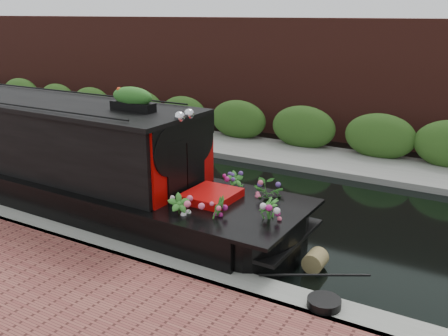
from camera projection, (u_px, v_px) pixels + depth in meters
The scene contains 8 objects.
ground at pixel (221, 201), 11.55m from camera, with size 80.00×80.00×0.00m, color black.
near_bank_coping at pixel (126, 260), 8.83m from camera, with size 40.00×0.60×0.50m, color gray.
far_bank_path at pixel (291, 157), 15.01m from camera, with size 40.00×2.40×0.34m, color gray.
far_hedge at pixel (303, 151), 15.76m from camera, with size 40.00×1.10×2.80m, color #2E551C.
far_brick_wall at pixel (325, 137), 17.49m from camera, with size 40.00×1.00×8.00m, color #4D201A.
narrowboat at pixel (27, 159), 11.62m from camera, with size 13.10×2.53×3.08m.
rope_fender at pixel (315, 261), 8.43m from camera, with size 0.35×0.35×0.39m, color olive.
coiled_mooring_rope at pixel (324, 303), 6.97m from camera, with size 0.48×0.48×0.12m, color black.
Camera 1 is at (5.49, -9.29, 4.20)m, focal length 40.00 mm.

